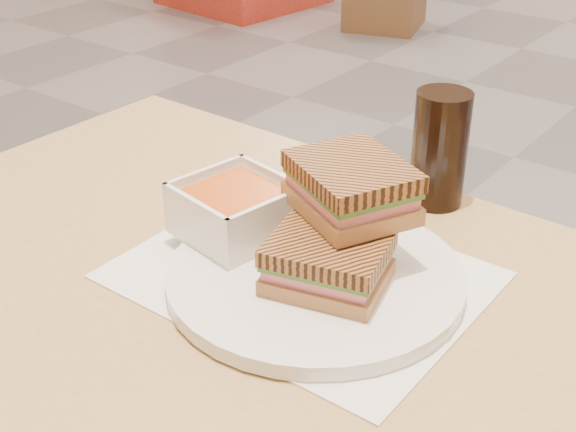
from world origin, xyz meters
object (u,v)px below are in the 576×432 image
Objects in this scene: plate at (315,277)px; panini_lower at (328,263)px; soup_bowl at (236,212)px; cola_glass at (440,149)px.

panini_lower is (0.02, -0.01, 0.03)m from plate.
soup_bowl is 0.98× the size of panini_lower.
soup_bowl is (-0.11, 0.01, 0.03)m from plate.
plate is at bearing -92.40° from cola_glass.
panini_lower is (0.13, -0.02, -0.00)m from soup_bowl.
soup_bowl is 0.13m from panini_lower.
plate is 0.24m from cola_glass.
soup_bowl is at bearing 175.45° from plate.
panini_lower reaches higher than plate.
soup_bowl is 0.91× the size of cola_glass.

